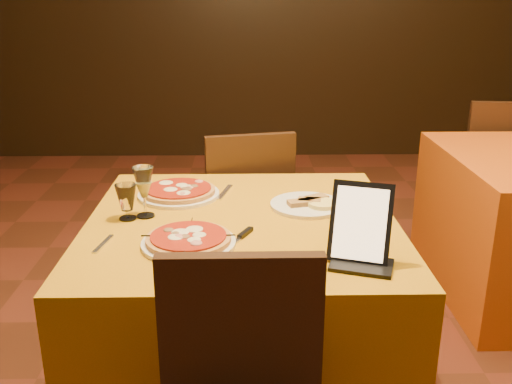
{
  "coord_description": "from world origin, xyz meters",
  "views": [
    {
      "loc": [
        -0.25,
        -2.0,
        1.51
      ],
      "look_at": [
        -0.22,
        -0.13,
        0.86
      ],
      "focal_mm": 40.0,
      "sensor_mm": 36.0,
      "label": 1
    }
  ],
  "objects_px": {
    "pizza_near": "(189,241)",
    "tablet": "(361,223)",
    "chair_main_far": "(243,213)",
    "chair_side_far": "(488,166)",
    "pizza_far": "(179,192)",
    "wine_glass": "(144,192)",
    "main_table": "(243,311)",
    "water_glass": "(127,202)"
  },
  "relations": [
    {
      "from": "pizza_near",
      "to": "tablet",
      "type": "xyz_separation_m",
      "value": [
        0.52,
        -0.12,
        0.1
      ]
    },
    {
      "from": "chair_main_far",
      "to": "chair_side_far",
      "type": "xyz_separation_m",
      "value": [
        1.6,
        0.82,
        0.0
      ]
    },
    {
      "from": "pizza_far",
      "to": "chair_side_far",
      "type": "bearing_deg",
      "value": 36.73
    },
    {
      "from": "wine_glass",
      "to": "tablet",
      "type": "height_order",
      "value": "tablet"
    },
    {
      "from": "main_table",
      "to": "pizza_near",
      "type": "height_order",
      "value": "pizza_near"
    },
    {
      "from": "pizza_near",
      "to": "tablet",
      "type": "distance_m",
      "value": 0.55
    },
    {
      "from": "main_table",
      "to": "tablet",
      "type": "distance_m",
      "value": 0.69
    },
    {
      "from": "chair_side_far",
      "to": "wine_glass",
      "type": "height_order",
      "value": "wine_glass"
    },
    {
      "from": "main_table",
      "to": "chair_main_far",
      "type": "xyz_separation_m",
      "value": [
        0.0,
        0.82,
        0.08
      ]
    },
    {
      "from": "main_table",
      "to": "wine_glass",
      "type": "bearing_deg",
      "value": 174.26
    },
    {
      "from": "wine_glass",
      "to": "water_glass",
      "type": "distance_m",
      "value": 0.07
    },
    {
      "from": "wine_glass",
      "to": "tablet",
      "type": "distance_m",
      "value": 0.79
    },
    {
      "from": "pizza_near",
      "to": "wine_glass",
      "type": "relative_size",
      "value": 1.59
    },
    {
      "from": "chair_main_far",
      "to": "pizza_near",
      "type": "xyz_separation_m",
      "value": [
        -0.17,
        -1.04,
        0.31
      ]
    },
    {
      "from": "chair_side_far",
      "to": "pizza_far",
      "type": "bearing_deg",
      "value": 42.76
    },
    {
      "from": "water_glass",
      "to": "chair_side_far",
      "type": "bearing_deg",
      "value": 39.05
    },
    {
      "from": "main_table",
      "to": "chair_side_far",
      "type": "bearing_deg",
      "value": 45.7
    },
    {
      "from": "pizza_near",
      "to": "wine_glass",
      "type": "distance_m",
      "value": 0.32
    },
    {
      "from": "chair_side_far",
      "to": "pizza_far",
      "type": "relative_size",
      "value": 2.82
    },
    {
      "from": "chair_side_far",
      "to": "pizza_near",
      "type": "bearing_deg",
      "value": 52.45
    },
    {
      "from": "main_table",
      "to": "wine_glass",
      "type": "xyz_separation_m",
      "value": [
        -0.35,
        0.03,
        0.47
      ]
    },
    {
      "from": "chair_main_far",
      "to": "pizza_near",
      "type": "relative_size",
      "value": 3.0
    },
    {
      "from": "main_table",
      "to": "chair_side_far",
      "type": "distance_m",
      "value": 2.29
    },
    {
      "from": "main_table",
      "to": "tablet",
      "type": "bearing_deg",
      "value": -43.4
    },
    {
      "from": "main_table",
      "to": "wine_glass",
      "type": "height_order",
      "value": "wine_glass"
    },
    {
      "from": "tablet",
      "to": "pizza_near",
      "type": "bearing_deg",
      "value": -173.95
    },
    {
      "from": "chair_side_far",
      "to": "water_glass",
      "type": "distance_m",
      "value": 2.61
    },
    {
      "from": "pizza_far",
      "to": "pizza_near",
      "type": "bearing_deg",
      "value": -80.05
    },
    {
      "from": "main_table",
      "to": "water_glass",
      "type": "height_order",
      "value": "water_glass"
    },
    {
      "from": "main_table",
      "to": "pizza_far",
      "type": "distance_m",
      "value": 0.53
    },
    {
      "from": "chair_side_far",
      "to": "main_table",
      "type": "bearing_deg",
      "value": 51.73
    },
    {
      "from": "chair_side_far",
      "to": "water_glass",
      "type": "bearing_deg",
      "value": 45.08
    },
    {
      "from": "main_table",
      "to": "water_glass",
      "type": "distance_m",
      "value": 0.6
    },
    {
      "from": "water_glass",
      "to": "tablet",
      "type": "height_order",
      "value": "tablet"
    },
    {
      "from": "water_glass",
      "to": "tablet",
      "type": "distance_m",
      "value": 0.84
    },
    {
      "from": "pizza_near",
      "to": "pizza_far",
      "type": "xyz_separation_m",
      "value": [
        -0.08,
        0.48,
        0.0
      ]
    },
    {
      "from": "pizza_near",
      "to": "pizza_far",
      "type": "distance_m",
      "value": 0.48
    },
    {
      "from": "pizza_far",
      "to": "main_table",
      "type": "bearing_deg",
      "value": -45.34
    },
    {
      "from": "main_table",
      "to": "chair_side_far",
      "type": "xyz_separation_m",
      "value": [
        1.6,
        1.64,
        0.08
      ]
    },
    {
      "from": "tablet",
      "to": "main_table",
      "type": "bearing_deg",
      "value": 155.07
    },
    {
      "from": "main_table",
      "to": "tablet",
      "type": "height_order",
      "value": "tablet"
    },
    {
      "from": "main_table",
      "to": "pizza_far",
      "type": "xyz_separation_m",
      "value": [
        -0.25,
        0.26,
        0.39
      ]
    }
  ]
}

